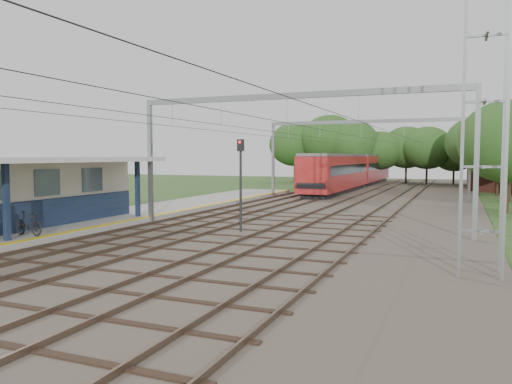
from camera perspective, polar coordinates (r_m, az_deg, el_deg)
The scene contains 11 objects.
ballast_bed at distance 39.83m, azimuth 11.62°, elevation -1.43°, with size 18.00×90.00×0.10m, color #473D33.
platform at distance 29.96m, azimuth -16.94°, elevation -3.08°, with size 5.00×52.00×0.35m, color gray.
yellow_stripe at distance 28.57m, azimuth -13.45°, elevation -2.99°, with size 0.45×52.00×0.01m, color yellow.
rail_tracks at distance 40.36m, azimuth 8.13°, elevation -1.13°, with size 11.80×88.00×0.15m.
catenary_system at distance 35.20m, azimuth 9.30°, elevation 6.79°, with size 17.22×88.00×7.00m.
lattice_pylon at distance 17.11m, azimuth 24.73°, elevation 11.04°, with size 1.30×1.30×12.00m.
tree_band at distance 66.52m, azimuth 15.95°, elevation 4.88°, with size 31.72×30.88×8.82m.
house_far at distance 61.13m, azimuth 26.78°, elevation 3.10°, with size 8.00×6.12×8.66m.
bicycle at distance 24.06m, azimuth -24.59°, elevation -3.30°, with size 0.50×1.77×1.07m, color black.
train at distance 61.31m, azimuth 11.23°, elevation 2.52°, with size 3.04×37.86×3.99m.
signal_post at distance 24.54m, azimuth -1.77°, elevation 2.20°, with size 0.36×0.32×4.66m.
Camera 1 is at (11.40, -8.96, 3.82)m, focal length 35.00 mm.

